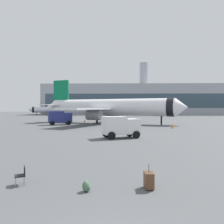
{
  "coord_description": "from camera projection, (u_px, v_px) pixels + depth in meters",
  "views": [
    {
      "loc": [
        0.31,
        -5.52,
        3.68
      ],
      "look_at": [
        -0.79,
        30.26,
        3.0
      ],
      "focal_mm": 39.11,
      "sensor_mm": 36.0,
      "label": 1
    }
  ],
  "objects": [
    {
      "name": "airplane_taxiing",
      "position": [
        55.0,
        110.0,
        115.89
      ],
      "size": [
        25.08,
        22.75,
        7.38
      ],
      "color": "silver",
      "rests_on": "ground"
    },
    {
      "name": "traveller_backpack",
      "position": [
        86.0,
        186.0,
        10.63
      ],
      "size": [
        0.36,
        0.4,
        0.48
      ],
      "color": "#476B4C",
      "rests_on": "ground"
    },
    {
      "name": "cargo_van",
      "position": [
        121.0,
        126.0,
        29.2
      ],
      "size": [
        4.82,
        3.56,
        2.6
      ],
      "color": "white",
      "rests_on": "ground"
    },
    {
      "name": "service_truck",
      "position": [
        60.0,
        117.0,
        51.49
      ],
      "size": [
        5.28,
        3.94,
        2.9
      ],
      "color": "navy",
      "rests_on": "ground"
    },
    {
      "name": "safety_cone_near",
      "position": [
        85.0,
        121.0,
        62.0
      ],
      "size": [
        0.44,
        0.44,
        0.63
      ],
      "color": "#F2590C",
      "rests_on": "ground"
    },
    {
      "name": "gate_chair",
      "position": [
        22.0,
        174.0,
        11.56
      ],
      "size": [
        0.63,
        0.63,
        0.86
      ],
      "color": "black",
      "rests_on": "ground"
    },
    {
      "name": "rolling_suitcase",
      "position": [
        149.0,
        180.0,
        11.01
      ],
      "size": [
        0.43,
        0.66,
        1.1
      ],
      "color": "brown",
      "rests_on": "ground"
    },
    {
      "name": "terminal_building",
      "position": [
        139.0,
        100.0,
        129.36
      ],
      "size": [
        98.23,
        23.49,
        27.34
      ],
      "color": "#9EA3AD",
      "rests_on": "ground"
    },
    {
      "name": "safety_cone_mid",
      "position": [
        172.0,
        126.0,
        42.78
      ],
      "size": [
        0.44,
        0.44,
        0.83
      ],
      "color": "#F2590C",
      "rests_on": "ground"
    },
    {
      "name": "safety_cone_far",
      "position": [
        136.0,
        120.0,
        62.94
      ],
      "size": [
        0.44,
        0.44,
        0.75
      ],
      "color": "#F2590C",
      "rests_on": "ground"
    },
    {
      "name": "airplane_at_gate",
      "position": [
        109.0,
        107.0,
        56.08
      ],
      "size": [
        34.21,
        31.38,
        10.5
      ],
      "color": "white",
      "rests_on": "ground"
    },
    {
      "name": "safety_cone_outer",
      "position": [
        129.0,
        121.0,
        61.64
      ],
      "size": [
        0.44,
        0.44,
        0.66
      ],
      "color": "#F2590C",
      "rests_on": "ground"
    }
  ]
}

